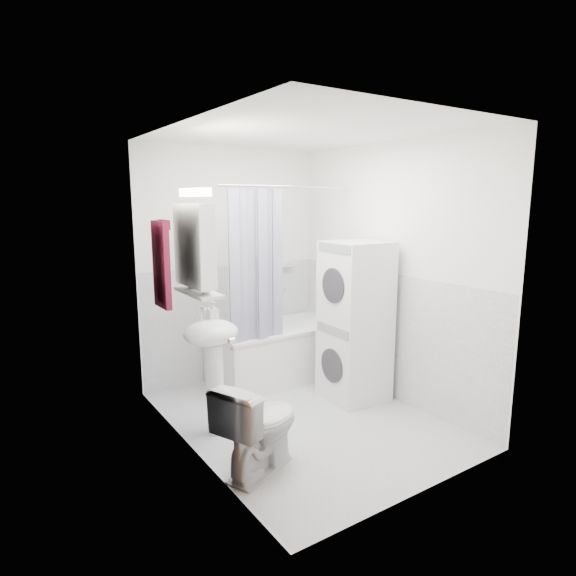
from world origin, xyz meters
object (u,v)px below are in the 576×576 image
sink (212,350)px  toilet (259,426)px  bathtub (283,349)px  washer_dryer (355,321)px

sink → toilet: 0.77m
bathtub → washer_dryer: (0.29, -0.80, 0.43)m
washer_dryer → bathtub: bearing=112.5°
bathtub → toilet: size_ratio=2.25×
bathtub → sink: sink is taller
sink → washer_dryer: 1.43m
bathtub → washer_dryer: size_ratio=1.01×
washer_dryer → toilet: size_ratio=2.22×
washer_dryer → sink: bearing=-179.9°
sink → bathtub: bearing=32.8°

